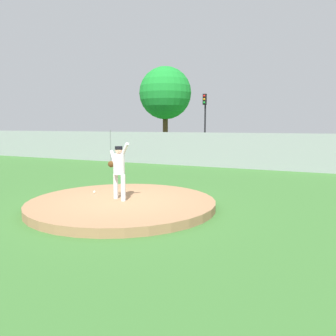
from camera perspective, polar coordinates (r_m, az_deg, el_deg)
The scene contains 10 objects.
ground_plane at distance 14.86m, azimuth 4.83°, elevation -1.67°, with size 80.00×80.00×0.00m, color #386B2D.
asphalt_strip at distance 22.97m, azimuth 12.21°, elevation 1.37°, with size 44.00×7.00×0.01m, color #2B2B2D.
pitchers_mound at distance 9.54m, azimuth -7.83°, elevation -6.09°, with size 5.25×5.25×0.22m, color #99704C.
pitcher_youth at distance 9.41m, azimuth -8.44°, elevation 0.16°, with size 0.78×0.32×1.63m.
baseball at distance 10.59m, azimuth -12.52°, elevation -4.04°, with size 0.07×0.07×0.07m, color white.
chainlink_fence at distance 18.54m, azimuth 9.16°, elevation 3.04°, with size 36.68×0.07×2.02m.
parked_car_navy at distance 27.34m, azimuth -10.78°, elevation 4.02°, with size 2.08×4.79×1.68m.
parked_car_charcoal at distance 25.67m, azimuth -4.62°, elevation 3.90°, with size 2.00×4.22×1.68m.
traffic_light_near at distance 28.41m, azimuth 6.33°, elevation 9.37°, with size 0.28×0.46×4.92m.
tree_leaning_west at distance 34.20m, azimuth -0.47°, elevation 12.68°, with size 5.22×5.22×8.15m.
Camera 1 is at (5.07, -7.78, 2.31)m, focal length 35.56 mm.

